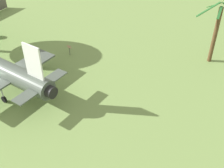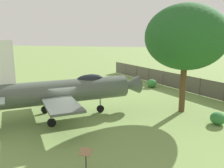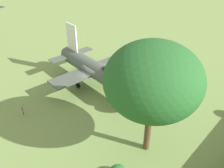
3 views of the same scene
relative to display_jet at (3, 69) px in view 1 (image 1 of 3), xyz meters
name	(u,v)px [view 1 (image 1 of 3)]	position (x,y,z in m)	size (l,w,h in m)	color
ground_plane	(11,89)	(-0.29, -0.21, -2.09)	(200.00, 200.00, 0.00)	#75934C
display_jet	(3,69)	(0.00, 0.00, 0.00)	(11.35, 9.59, 5.89)	#4C564C
palm_tree	(215,32)	(-2.33, -20.64, 1.27)	(3.62, 4.08, 6.54)	brown
info_plaque	(69,48)	(3.90, -6.84, -1.24)	(0.60, 0.40, 1.14)	#333333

